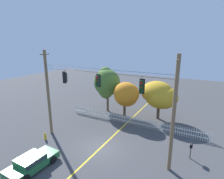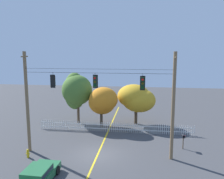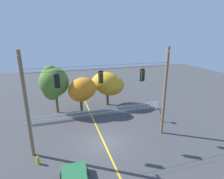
# 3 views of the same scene
# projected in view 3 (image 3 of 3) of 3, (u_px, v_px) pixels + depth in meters

# --- Properties ---
(ground) EXTENTS (80.00, 80.00, 0.00)m
(ground) POSITION_uv_depth(u_px,v_px,m) (104.00, 143.00, 17.54)
(ground) COLOR #424244
(lane_centerline_stripe) EXTENTS (0.16, 36.00, 0.01)m
(lane_centerline_stripe) POSITION_uv_depth(u_px,v_px,m) (104.00, 143.00, 17.54)
(lane_centerline_stripe) COLOR gold
(lane_centerline_stripe) RESTS_ON ground
(signal_support_span) EXTENTS (13.03, 1.10, 9.08)m
(signal_support_span) POSITION_uv_depth(u_px,v_px,m) (103.00, 98.00, 16.19)
(signal_support_span) COLOR brown
(signal_support_span) RESTS_ON ground
(traffic_signal_eastbound_side) EXTENTS (0.43, 0.38, 1.33)m
(traffic_signal_eastbound_side) POSITION_uv_depth(u_px,v_px,m) (57.00, 81.00, 14.54)
(traffic_signal_eastbound_side) COLOR black
(traffic_signal_southbound_primary) EXTENTS (0.43, 0.38, 1.30)m
(traffic_signal_southbound_primary) POSITION_uv_depth(u_px,v_px,m) (101.00, 77.00, 15.58)
(traffic_signal_southbound_primary) COLOR black
(traffic_signal_northbound_primary) EXTENTS (0.43, 0.38, 1.41)m
(traffic_signal_northbound_primary) POSITION_uv_depth(u_px,v_px,m) (143.00, 75.00, 16.73)
(traffic_signal_northbound_primary) COLOR black
(white_picket_fence) EXTENTS (17.43, 0.06, 1.12)m
(white_picket_fence) POSITION_uv_depth(u_px,v_px,m) (98.00, 112.00, 23.17)
(white_picket_fence) COLOR silver
(white_picket_fence) RESTS_ON ground
(autumn_maple_near_fence) EXTENTS (3.78, 3.53, 6.41)m
(autumn_maple_near_fence) POSITION_uv_depth(u_px,v_px,m) (53.00, 82.00, 23.29)
(autumn_maple_near_fence) COLOR brown
(autumn_maple_near_fence) RESTS_ON ground
(autumn_maple_mid) EXTENTS (3.62, 3.35, 4.87)m
(autumn_maple_mid) POSITION_uv_depth(u_px,v_px,m) (82.00, 90.00, 23.59)
(autumn_maple_mid) COLOR #473828
(autumn_maple_mid) RESTS_ON ground
(autumn_oak_far_east) EXTENTS (4.70, 4.10, 5.01)m
(autumn_oak_far_east) POSITION_uv_depth(u_px,v_px,m) (108.00, 84.00, 25.98)
(autumn_oak_far_east) COLOR #473828
(autumn_oak_far_east) RESTS_ON ground
(fire_hydrant) EXTENTS (0.38, 0.22, 0.75)m
(fire_hydrant) POSITION_uv_depth(u_px,v_px,m) (38.00, 160.00, 14.55)
(fire_hydrant) COLOR gold
(fire_hydrant) RESTS_ON ground
(roadside_mailbox) EXTENTS (0.25, 0.44, 1.41)m
(roadside_mailbox) POSITION_uv_depth(u_px,v_px,m) (161.00, 113.00, 21.48)
(roadside_mailbox) COLOR brown
(roadside_mailbox) RESTS_ON ground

